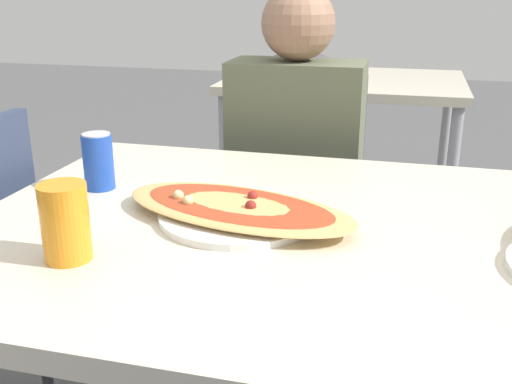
{
  "coord_description": "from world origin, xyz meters",
  "views": [
    {
      "loc": [
        0.23,
        -1.03,
        1.18
      ],
      "look_at": [
        -0.04,
        0.0,
        0.81
      ],
      "focal_mm": 42.0,
      "sensor_mm": 36.0,
      "label": 1
    }
  ],
  "objects_px": {
    "dining_table": "(274,257)",
    "person_seated": "(295,153)",
    "pizza_main": "(238,209)",
    "drink_glass": "(65,222)",
    "chair_far_seated": "(300,200)",
    "soda_can": "(98,161)"
  },
  "relations": [
    {
      "from": "soda_can",
      "to": "person_seated",
      "type": "bearing_deg",
      "value": 60.98
    },
    {
      "from": "chair_far_seated",
      "to": "soda_can",
      "type": "height_order",
      "value": "chair_far_seated"
    },
    {
      "from": "person_seated",
      "to": "soda_can",
      "type": "height_order",
      "value": "person_seated"
    },
    {
      "from": "dining_table",
      "to": "drink_glass",
      "type": "distance_m",
      "value": 0.4
    },
    {
      "from": "dining_table",
      "to": "person_seated",
      "type": "bearing_deg",
      "value": 97.81
    },
    {
      "from": "drink_glass",
      "to": "dining_table",
      "type": "bearing_deg",
      "value": 38.14
    },
    {
      "from": "pizza_main",
      "to": "soda_can",
      "type": "xyz_separation_m",
      "value": [
        -0.35,
        0.1,
        0.04
      ]
    },
    {
      "from": "dining_table",
      "to": "chair_far_seated",
      "type": "bearing_deg",
      "value": 96.71
    },
    {
      "from": "pizza_main",
      "to": "person_seated",
      "type": "bearing_deg",
      "value": 91.65
    },
    {
      "from": "chair_far_seated",
      "to": "person_seated",
      "type": "height_order",
      "value": "person_seated"
    },
    {
      "from": "pizza_main",
      "to": "drink_glass",
      "type": "bearing_deg",
      "value": -132.82
    },
    {
      "from": "dining_table",
      "to": "person_seated",
      "type": "xyz_separation_m",
      "value": [
        -0.1,
        0.69,
        0.02
      ]
    },
    {
      "from": "dining_table",
      "to": "soda_can",
      "type": "distance_m",
      "value": 0.45
    },
    {
      "from": "chair_far_seated",
      "to": "soda_can",
      "type": "relative_size",
      "value": 7.19
    },
    {
      "from": "person_seated",
      "to": "pizza_main",
      "type": "distance_m",
      "value": 0.69
    },
    {
      "from": "dining_table",
      "to": "person_seated",
      "type": "relative_size",
      "value": 1.0
    },
    {
      "from": "chair_far_seated",
      "to": "drink_glass",
      "type": "height_order",
      "value": "chair_far_seated"
    },
    {
      "from": "chair_far_seated",
      "to": "person_seated",
      "type": "distance_m",
      "value": 0.22
    },
    {
      "from": "pizza_main",
      "to": "drink_glass",
      "type": "height_order",
      "value": "drink_glass"
    },
    {
      "from": "dining_table",
      "to": "drink_glass",
      "type": "bearing_deg",
      "value": -141.86
    },
    {
      "from": "chair_far_seated",
      "to": "person_seated",
      "type": "xyz_separation_m",
      "value": [
        -0.0,
        -0.12,
        0.19
      ]
    },
    {
      "from": "pizza_main",
      "to": "dining_table",
      "type": "bearing_deg",
      "value": -4.62
    }
  ]
}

